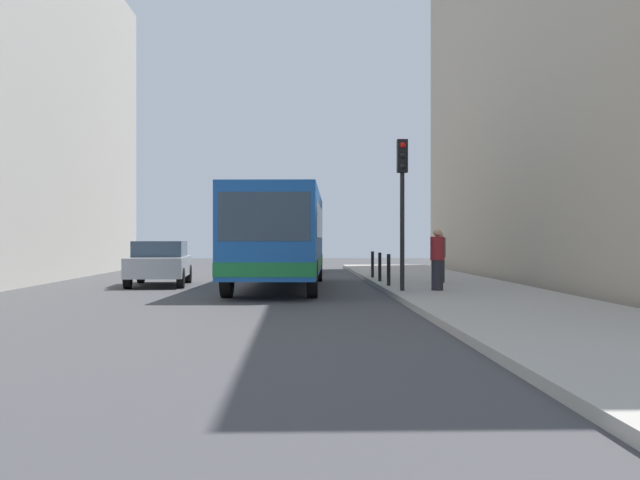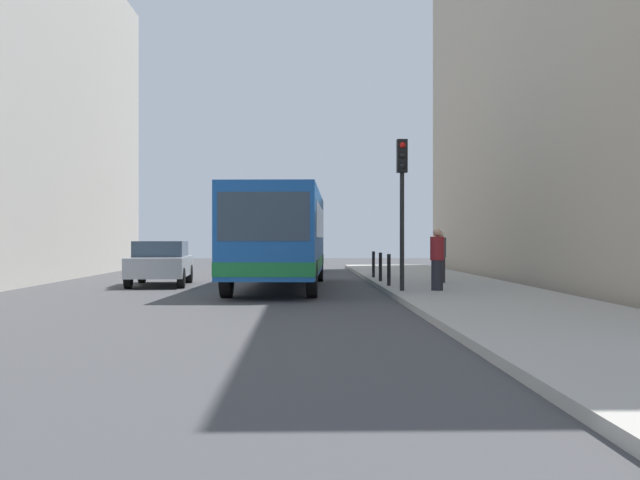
{
  "view_description": "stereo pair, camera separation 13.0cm",
  "coord_description": "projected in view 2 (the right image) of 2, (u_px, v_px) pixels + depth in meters",
  "views": [
    {
      "loc": [
        0.7,
        -21.69,
        1.55
      ],
      "look_at": [
        1.36,
        0.45,
        1.52
      ],
      "focal_mm": 43.05,
      "sensor_mm": 36.0,
      "label": 1
    },
    {
      "loc": [
        0.83,
        -21.69,
        1.55
      ],
      "look_at": [
        1.36,
        0.45,
        1.52
      ],
      "focal_mm": 43.05,
      "sensor_mm": 36.0,
      "label": 2
    }
  ],
  "objects": [
    {
      "name": "ground_plane",
      "position": [
        272.0,
        294.0,
        21.67
      ],
      "size": [
        80.0,
        80.0,
        0.0
      ],
      "primitive_type": "plane",
      "color": "#424244"
    },
    {
      "name": "bollard_far",
      "position": [
        373.0,
        264.0,
        27.91
      ],
      "size": [
        0.11,
        0.11,
        0.95
      ],
      "primitive_type": "cylinder",
      "color": "black",
      "rests_on": "sidewalk"
    },
    {
      "name": "car_behind_bus",
      "position": [
        292.0,
        255.0,
        35.73
      ],
      "size": [
        1.87,
        4.41,
        1.48
      ],
      "rotation": [
        0.0,
        0.0,
        3.14
      ],
      "color": "#A5A8AD",
      "rests_on": "ground"
    },
    {
      "name": "traffic_light",
      "position": [
        402.0,
        185.0,
        20.73
      ],
      "size": [
        0.28,
        0.33,
        4.1
      ],
      "color": "black",
      "rests_on": "sidewalk"
    },
    {
      "name": "bollard_near",
      "position": [
        389.0,
        270.0,
        22.99
      ],
      "size": [
        0.11,
        0.11,
        0.95
      ],
      "primitive_type": "cylinder",
      "color": "black",
      "rests_on": "sidewalk"
    },
    {
      "name": "sidewalk",
      "position": [
        462.0,
        291.0,
        21.8
      ],
      "size": [
        4.4,
        40.0,
        0.15
      ],
      "primitive_type": "cube",
      "color": "#ADA89E",
      "rests_on": "ground"
    },
    {
      "name": "building_right",
      "position": [
        617.0,
        56.0,
        25.93
      ],
      "size": [
        7.0,
        32.0,
        15.52
      ],
      "primitive_type": "cube",
      "color": "#B2A38C",
      "rests_on": "ground"
    },
    {
      "name": "pedestrian_near_signal",
      "position": [
        437.0,
        259.0,
        20.85
      ],
      "size": [
        0.38,
        0.38,
        1.69
      ],
      "rotation": [
        0.0,
        0.0,
        2.16
      ],
      "color": "#26262D",
      "rests_on": "sidewalk"
    },
    {
      "name": "bollard_mid",
      "position": [
        380.0,
        267.0,
        25.45
      ],
      "size": [
        0.11,
        0.11,
        0.95
      ],
      "primitive_type": "cylinder",
      "color": "black",
      "rests_on": "sidewalk"
    },
    {
      "name": "car_beside_bus",
      "position": [
        161.0,
        262.0,
        25.56
      ],
      "size": [
        2.09,
        4.51,
        1.48
      ],
      "rotation": [
        0.0,
        0.0,
        3.21
      ],
      "color": "#A5A8AD",
      "rests_on": "ground"
    },
    {
      "name": "bus",
      "position": [
        281.0,
        233.0,
        24.22
      ],
      "size": [
        3.04,
        11.13,
        3.0
      ],
      "rotation": [
        0.0,
        0.0,
        3.09
      ],
      "color": "#19519E",
      "rests_on": "ground"
    },
    {
      "name": "pedestrian_mid_sidewalk",
      "position": [
        440.0,
        257.0,
        24.68
      ],
      "size": [
        0.38,
        0.38,
        1.67
      ],
      "rotation": [
        0.0,
        0.0,
        3.66
      ],
      "color": "#26262D",
      "rests_on": "sidewalk"
    }
  ]
}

